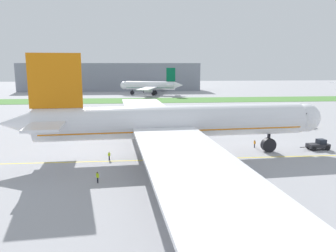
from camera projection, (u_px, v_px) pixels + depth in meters
ground_plane at (170, 161)px, 60.96m from camera, size 600.00×600.00×0.00m
apron_taxi_line at (169, 160)px, 61.68m from camera, size 280.00×0.36×0.01m
grass_median_strip at (149, 100)px, 163.66m from camera, size 320.00×24.00×0.10m
airliner_foreground at (170, 123)px, 62.85m from camera, size 60.16×96.13×19.01m
pushback_tug at (319, 145)px, 68.92m from camera, size 6.16×2.76×2.10m
ground_crew_wingwalker_port at (109, 155)px, 61.27m from camera, size 0.42×0.47×1.55m
ground_crew_marshaller_front at (98, 176)px, 49.37m from camera, size 0.44×0.53×1.69m
ground_crew_wingwalker_starboard at (255, 143)px, 70.32m from camera, size 0.28×0.57×1.64m
service_truck_baggage_loader at (294, 112)px, 112.51m from camera, size 5.34×3.48×2.70m
service_truck_fuel_bowser at (161, 118)px, 101.10m from camera, size 4.82×2.81×2.65m
service_truck_catering_van at (301, 121)px, 94.61m from camera, size 5.17×3.85×2.81m
parked_airliner_far_left at (151, 86)px, 192.36m from camera, size 35.83×55.07×15.32m
terminal_building at (111, 77)px, 226.01m from camera, size 116.98×20.00×18.00m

